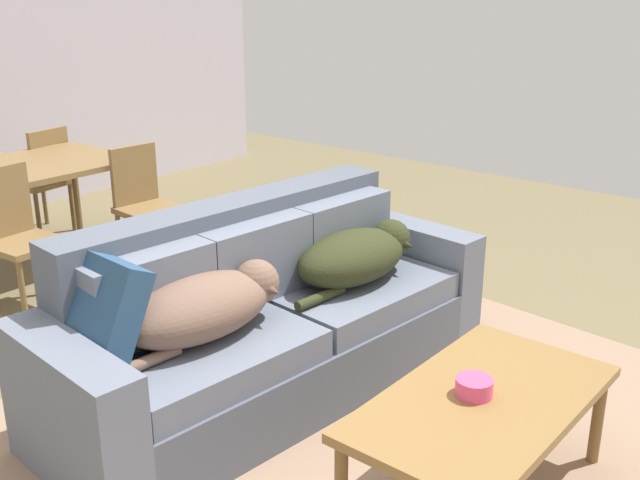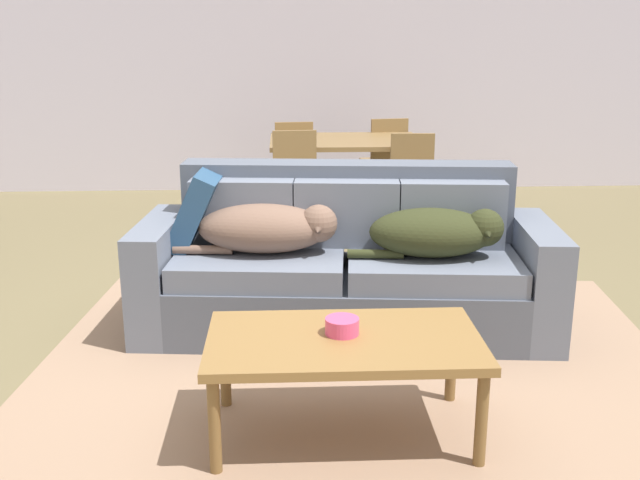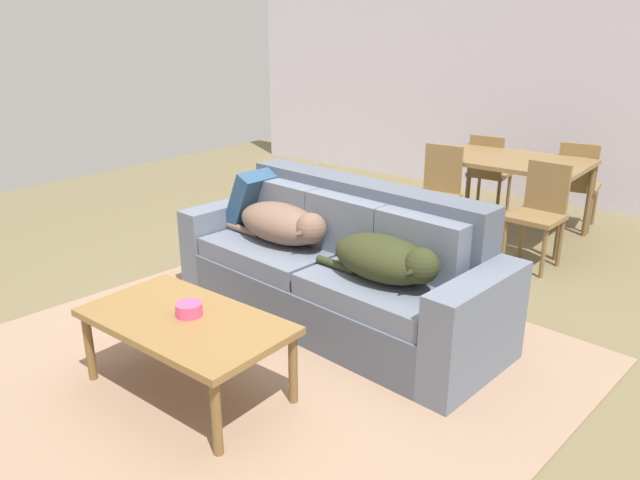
# 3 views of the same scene
# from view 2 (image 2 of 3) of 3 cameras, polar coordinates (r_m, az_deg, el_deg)

# --- Properties ---
(ground_plane) EXTENTS (10.00, 10.00, 0.00)m
(ground_plane) POSITION_cam_2_polar(r_m,az_deg,el_deg) (4.44, -1.07, -6.74)
(ground_plane) COLOR #706443
(back_partition) EXTENTS (8.00, 0.12, 2.70)m
(back_partition) POSITION_cam_2_polar(r_m,az_deg,el_deg) (8.10, -1.98, 13.41)
(back_partition) COLOR silver
(back_partition) RESTS_ON ground
(area_rug) EXTENTS (3.58, 3.39, 0.01)m
(area_rug) POSITION_cam_2_polar(r_m,az_deg,el_deg) (3.83, 2.76, -10.54)
(area_rug) COLOR #997A61
(area_rug) RESTS_ON ground
(couch) EXTENTS (2.44, 1.06, 0.94)m
(couch) POSITION_cam_2_polar(r_m,az_deg,el_deg) (4.36, 2.00, -2.07)
(couch) COLOR #505765
(couch) RESTS_ON ground
(dog_on_left_cushion) EXTENTS (0.93, 0.45, 0.28)m
(dog_on_left_cushion) POSITION_cam_2_polar(r_m,az_deg,el_deg) (4.22, -3.92, 0.92)
(dog_on_left_cushion) COLOR brown
(dog_on_left_cushion) RESTS_ON couch
(dog_on_right_cushion) EXTENTS (0.86, 0.45, 0.28)m
(dog_on_right_cushion) POSITION_cam_2_polar(r_m,az_deg,el_deg) (4.18, 8.94, 0.59)
(dog_on_right_cushion) COLOR #2E3219
(dog_on_right_cushion) RESTS_ON couch
(throw_pillow_by_left_arm) EXTENTS (0.34, 0.48, 0.48)m
(throw_pillow_by_left_arm) POSITION_cam_2_polar(r_m,az_deg,el_deg) (4.41, -9.48, 2.32)
(throw_pillow_by_left_arm) COLOR navy
(throw_pillow_by_left_arm) RESTS_ON couch
(coffee_table) EXTENTS (1.16, 0.65, 0.46)m
(coffee_table) POSITION_cam_2_polar(r_m,az_deg,el_deg) (3.18, 1.85, -8.24)
(coffee_table) COLOR olive
(coffee_table) RESTS_ON ground
(bowl_on_coffee_table) EXTENTS (0.14, 0.14, 0.07)m
(bowl_on_coffee_table) POSITION_cam_2_polar(r_m,az_deg,el_deg) (3.18, 1.70, -6.59)
(bowl_on_coffee_table) COLOR #EA4C7F
(bowl_on_coffee_table) RESTS_ON coffee_table
(dining_table) EXTENTS (1.34, 0.92, 0.75)m
(dining_table) POSITION_cam_2_polar(r_m,az_deg,el_deg) (6.71, 1.96, 7.14)
(dining_table) COLOR olive
(dining_table) RESTS_ON ground
(dining_chair_near_left) EXTENTS (0.43, 0.43, 0.90)m
(dining_chair_near_left) POSITION_cam_2_polar(r_m,az_deg,el_deg) (6.11, -1.84, 4.53)
(dining_chair_near_left) COLOR olive
(dining_chair_near_left) RESTS_ON ground
(dining_chair_near_right) EXTENTS (0.42, 0.42, 0.87)m
(dining_chair_near_right) POSITION_cam_2_polar(r_m,az_deg,el_deg) (6.19, 7.11, 4.45)
(dining_chair_near_right) COLOR olive
(dining_chair_near_right) RESTS_ON ground
(dining_chair_far_left) EXTENTS (0.43, 0.43, 0.85)m
(dining_chair_far_left) POSITION_cam_2_polar(r_m,az_deg,el_deg) (7.25, -2.05, 6.14)
(dining_chair_far_left) COLOR olive
(dining_chair_far_left) RESTS_ON ground
(dining_chair_far_right) EXTENTS (0.45, 0.45, 0.87)m
(dining_chair_far_right) POSITION_cam_2_polar(r_m,az_deg,el_deg) (7.36, 5.05, 6.30)
(dining_chair_far_right) COLOR olive
(dining_chair_far_right) RESTS_ON ground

